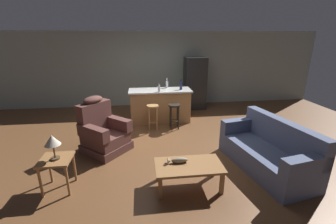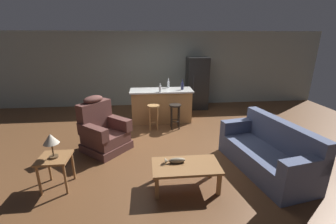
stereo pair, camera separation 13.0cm
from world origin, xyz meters
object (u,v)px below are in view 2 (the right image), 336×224
at_px(fish_figurine, 175,161).
at_px(end_table, 55,162).
at_px(refrigerator, 197,83).
at_px(recliner_near_lamp, 103,131).
at_px(bar_stool_left, 153,113).
at_px(kitchen_island, 161,105).
at_px(table_lamp, 51,140).
at_px(couch, 268,153).
at_px(coffee_table, 186,168).
at_px(bottle_short_amber, 168,84).
at_px(bottle_tall_green, 160,89).
at_px(bar_stool_right, 175,112).
at_px(bottle_wine_dark, 182,86).

height_order(fish_figurine, end_table, end_table).
xyz_separation_m(end_table, refrigerator, (3.26, 4.18, 0.42)).
xyz_separation_m(recliner_near_lamp, bar_stool_left, (1.15, 1.05, 0.05)).
height_order(end_table, bar_stool_left, bar_stool_left).
bearing_deg(recliner_near_lamp, kitchen_island, 90.76).
bearing_deg(refrigerator, table_lamp, -127.76).
bearing_deg(couch, recliner_near_lamp, -29.91).
bearing_deg(coffee_table, bar_stool_left, 99.61).
bearing_deg(refrigerator, coffee_table, -104.55).
distance_m(bar_stool_left, bottle_short_amber, 1.17).
relative_size(coffee_table, bottle_tall_green, 4.54).
bearing_deg(coffee_table, kitchen_island, 93.16).
height_order(fish_figurine, bar_stool_left, bar_stool_left).
xyz_separation_m(refrigerator, bottle_tall_green, (-1.37, -1.46, 0.16)).
distance_m(couch, bar_stool_right, 2.63).
bearing_deg(fish_figurine, bar_stool_right, 82.61).
distance_m(couch, refrigerator, 4.08).
height_order(couch, refrigerator, refrigerator).
xyz_separation_m(couch, bar_stool_left, (-2.05, 2.18, 0.13)).
xyz_separation_m(kitchen_island, bar_stool_left, (-0.26, -0.63, -0.01)).
relative_size(coffee_table, recliner_near_lamp, 0.92).
relative_size(table_lamp, bottle_short_amber, 1.42).
relative_size(coffee_table, bar_stool_left, 1.62).
height_order(bar_stool_right, bottle_short_amber, bottle_short_amber).
xyz_separation_m(coffee_table, kitchen_island, (-0.18, 3.20, 0.11)).
distance_m(recliner_near_lamp, kitchen_island, 2.19).
xyz_separation_m(table_lamp, bottle_wine_dark, (2.54, 2.96, 0.19)).
bearing_deg(bottle_wine_dark, fish_figurine, -101.03).
distance_m(kitchen_island, refrigerator, 1.83).
distance_m(refrigerator, bottle_short_amber, 1.45).
height_order(bar_stool_right, bottle_tall_green, bottle_tall_green).
relative_size(recliner_near_lamp, bar_stool_right, 1.76).
distance_m(recliner_near_lamp, table_lamp, 1.49).
xyz_separation_m(couch, bottle_wine_dark, (-1.18, 2.77, 0.72)).
bearing_deg(kitchen_island, bottle_short_amber, 47.74).
bearing_deg(end_table, couch, 2.63).
xyz_separation_m(bar_stool_left, bar_stool_right, (0.59, 0.00, 0.00)).
height_order(bottle_short_amber, bottle_wine_dark, bottle_wine_dark).
bearing_deg(table_lamp, refrigerator, 52.24).
height_order(coffee_table, table_lamp, table_lamp).
xyz_separation_m(fish_figurine, bar_stool_right, (0.32, 2.49, 0.01)).
relative_size(bar_stool_right, bottle_wine_dark, 2.33).
height_order(bottle_tall_green, bottle_short_amber, bottle_short_amber).
bearing_deg(bottle_short_amber, kitchen_island, -132.26).
relative_size(fish_figurine, refrigerator, 0.19).
distance_m(kitchen_island, bottle_tall_green, 0.62).
xyz_separation_m(refrigerator, bottle_wine_dark, (-0.71, -1.24, 0.18)).
relative_size(end_table, bottle_wine_dark, 1.92).
relative_size(kitchen_island, bottle_tall_green, 7.43).
bearing_deg(end_table, recliner_near_lamp, 67.96).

